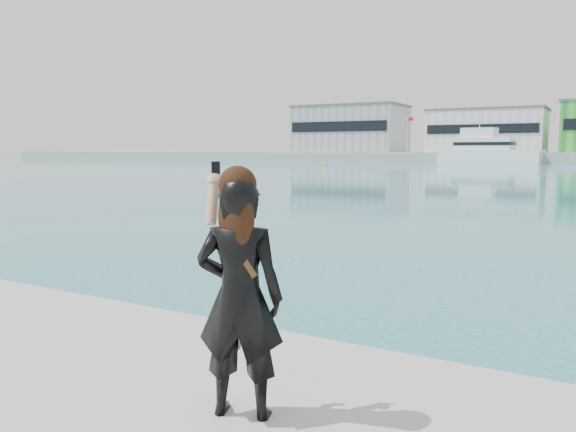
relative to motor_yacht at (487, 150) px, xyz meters
name	(u,v)px	position (x,y,z in m)	size (l,w,h in m)	color
warehouse_grey_left	(351,129)	(-36.13, 17.14, 5.24)	(26.52, 16.36, 11.50)	gray
warehouse_white	(487,131)	(-3.13, 17.14, 4.24)	(24.48, 15.35, 9.50)	silver
flagpole_left	(408,132)	(-19.04, 10.16, 4.02)	(1.28, 0.16, 8.00)	silver
motor_yacht	(487,150)	(0.00, 0.00, 0.00)	(19.68, 7.51, 8.96)	white
buoy_far	(325,165)	(-20.47, -29.99, -2.52)	(0.50, 0.50, 0.50)	yellow
woman	(239,290)	(18.09, -111.62, -0.79)	(0.73, 0.60, 1.83)	black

